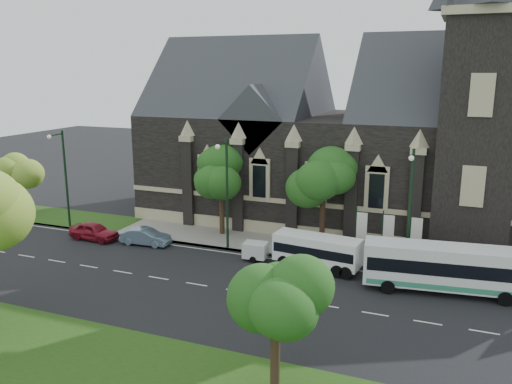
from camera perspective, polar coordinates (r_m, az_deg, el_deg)
The scene contains 18 objects.
ground at distance 34.85m, azimuth -2.09°, elevation -10.81°, with size 160.00×160.00×0.00m, color black.
sidewalk at distance 43.08m, azimuth 2.98°, elevation -5.91°, with size 80.00×5.00×0.15m, color gray.
museum at distance 48.90m, azimuth 12.33°, elevation 5.86°, with size 40.00×17.70×29.90m.
tree_park_east at distance 22.99m, azimuth 2.75°, elevation -11.43°, with size 3.40×3.40×6.28m.
tree_walk_right at distance 41.83m, azimuth 7.78°, elevation 1.56°, with size 4.08×4.08×7.80m.
tree_walk_left at distance 44.77m, azimuth -3.49°, elevation 2.33°, with size 3.91×3.91×7.64m.
tree_walk_far at distance 57.34m, azimuth -24.12°, elevation 2.47°, with size 3.40×3.40×6.28m.
street_lamp_near at distance 37.45m, azimuth 16.53°, elevation -1.36°, with size 0.36×1.88×9.00m.
street_lamp_mid at distance 40.96m, azimuth -3.32°, elevation 0.40°, with size 0.36×1.88×9.00m.
street_lamp_far at distance 49.71m, azimuth -20.33°, elevation 1.88°, with size 0.36×1.88×9.00m.
banner_flag_left at distance 40.45m, azimuth 11.28°, elevation -4.00°, with size 0.90×0.10×4.00m.
banner_flag_center at distance 40.18m, azimuth 14.09°, elevation -4.27°, with size 0.90×0.10×4.00m.
banner_flag_right at distance 40.00m, azimuth 16.94°, elevation -4.53°, with size 0.90×0.10×4.00m.
tour_coach at distance 36.18m, azimuth 20.50°, elevation -7.81°, with size 11.02×3.61×3.16m.
shuttle_bus at distance 38.32m, azimuth 6.76°, elevation -6.32°, with size 6.53×2.90×2.45m.
box_trailer at distance 39.91m, azimuth -0.06°, elevation -6.40°, with size 2.62×1.54×1.38m.
sedan at distance 44.30m, azimuth -12.04°, elevation -4.80°, with size 1.47×4.22×1.39m, color slate.
car_far_red at distance 46.66m, azimuth -17.37°, elevation -4.12°, with size 1.79×4.44×1.51m, color maroon.
Camera 1 is at (12.81, -29.13, 14.22)m, focal length 36.45 mm.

